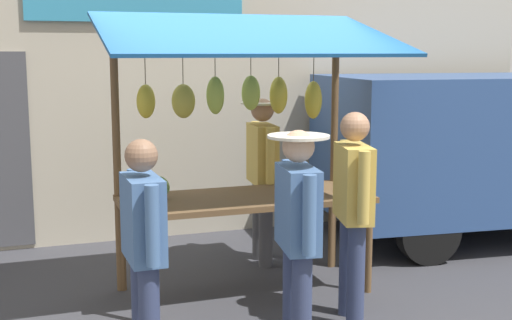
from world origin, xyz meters
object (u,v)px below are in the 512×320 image
object	(u,v)px
market_stall	(241,120)
shopper_with_shopping_bag	(144,241)
shopper_in_grey_tee	(298,227)
shopper_in_striped_shirt	(353,201)
parked_van	(501,141)
vendor_with_sunhat	(262,166)

from	to	relation	value
market_stall	shopper_with_shopping_bag	distance (m)	1.85
shopper_in_grey_tee	shopper_in_striped_shirt	world-z (taller)	shopper_in_striped_shirt
market_stall	parked_van	size ratio (longest dim) A/B	0.55
market_stall	shopper_with_shopping_bag	world-z (taller)	market_stall
vendor_with_sunhat	shopper_with_shopping_bag	distance (m)	2.55
market_stall	parked_van	distance (m)	3.56
shopper_in_striped_shirt	parked_van	xyz separation A→B (m)	(-2.84, -1.79, 0.14)
shopper_with_shopping_bag	parked_van	world-z (taller)	parked_van
vendor_with_sunhat	parked_van	size ratio (longest dim) A/B	0.37
shopper_in_grey_tee	shopper_with_shopping_bag	xyz separation A→B (m)	(1.03, -0.16, -0.05)
shopper_with_shopping_bag	parked_van	bearing A→B (deg)	-66.22
shopper_in_grey_tee	shopper_in_striped_shirt	distance (m)	0.85
vendor_with_sunhat	parked_van	xyz separation A→B (m)	(-3.00, -0.11, 0.12)
shopper_in_striped_shirt	parked_van	distance (m)	3.36
market_stall	shopper_in_grey_tee	xyz separation A→B (m)	(0.08, 1.49, -0.60)
vendor_with_sunhat	market_stall	bearing A→B (deg)	-27.12
vendor_with_sunhat	parked_van	bearing A→B (deg)	97.79
vendor_with_sunhat	shopper_in_grey_tee	bearing A→B (deg)	-7.89
vendor_with_sunhat	shopper_in_grey_tee	distance (m)	2.24
shopper_with_shopping_bag	market_stall	bearing A→B (deg)	-41.23
market_stall	shopper_in_grey_tee	size ratio (longest dim) A/B	1.53
shopper_in_striped_shirt	vendor_with_sunhat	bearing A→B (deg)	18.97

